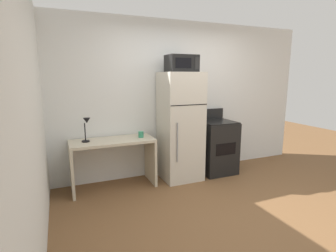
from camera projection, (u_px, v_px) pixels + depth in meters
The scene contains 9 objects.
ground_plane at pixel (234, 213), 3.29m from camera, with size 12.00×12.00×0.00m, color brown.
wall_back_white at pixel (178, 99), 4.59m from camera, with size 5.00×0.10×2.60m, color silver.
wall_left_brick at pixel (27, 123), 2.22m from camera, with size 0.10×4.00×2.60m, color silver.
desk at pixel (113, 154), 3.96m from camera, with size 1.24×0.53×0.75m.
desk_lamp at pixel (86, 126), 3.75m from camera, with size 0.14×0.12×0.35m.
coffee_mug at pixel (141, 134), 4.07m from camera, with size 0.08×0.08×0.10m, color #338C66.
refrigerator at pixel (180, 127), 4.29m from camera, with size 0.62×0.63×1.75m.
microwave at pixel (182, 63), 4.08m from camera, with size 0.46×0.35×0.26m.
oven_range at pixel (216, 146), 4.63m from camera, with size 0.60×0.61×1.10m.
Camera 1 is at (-1.94, -2.47, 1.69)m, focal length 28.03 mm.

